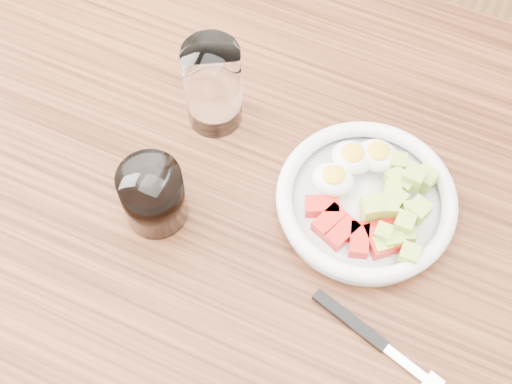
# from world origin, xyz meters

# --- Properties ---
(ground) EXTENTS (4.00, 4.00, 0.00)m
(ground) POSITION_xyz_m (0.00, 0.00, 0.00)
(ground) COLOR brown
(ground) RESTS_ON ground
(dining_table) EXTENTS (1.50, 0.90, 0.77)m
(dining_table) POSITION_xyz_m (0.00, 0.00, 0.67)
(dining_table) COLOR brown
(dining_table) RESTS_ON ground
(bowl) EXTENTS (0.23, 0.23, 0.06)m
(bowl) POSITION_xyz_m (0.12, 0.06, 0.79)
(bowl) COLOR white
(bowl) RESTS_ON dining_table
(fork) EXTENTS (0.21, 0.08, 0.01)m
(fork) POSITION_xyz_m (0.19, -0.10, 0.77)
(fork) COLOR black
(fork) RESTS_ON dining_table
(water_glass) EXTENTS (0.08, 0.08, 0.14)m
(water_glass) POSITION_xyz_m (-0.12, 0.11, 0.84)
(water_glass) COLOR white
(water_glass) RESTS_ON dining_table
(coffee_glass) EXTENTS (0.08, 0.08, 0.09)m
(coffee_glass) POSITION_xyz_m (-0.12, -0.06, 0.82)
(coffee_glass) COLOR white
(coffee_glass) RESTS_ON dining_table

